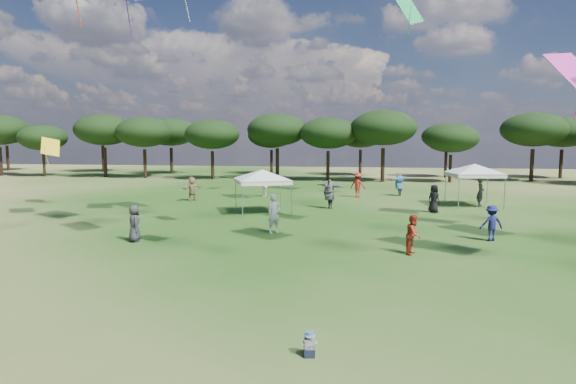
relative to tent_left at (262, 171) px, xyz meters
name	(u,v)px	position (x,y,z in m)	size (l,w,h in m)	color
tree_line	(374,131)	(7.17, 26.43, 2.88)	(108.78, 17.63, 7.77)	black
tent_left	(262,171)	(0.00, 0.00, 0.00)	(5.77, 5.77, 2.97)	gray
tent_right	(475,166)	(13.44, 5.19, 0.18)	(6.25, 6.25, 3.15)	gray
toddler	(310,345)	(5.07, -19.03, -2.31)	(0.38, 0.41, 0.54)	black
festival_crowd	(352,195)	(5.34, 2.66, -1.64)	(25.55, 21.39, 1.93)	#434246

